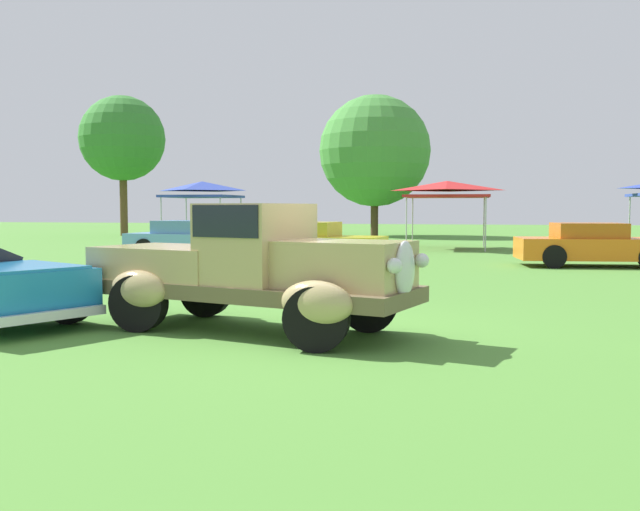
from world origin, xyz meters
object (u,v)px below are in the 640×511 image
Objects in this scene: show_car_yellow at (308,243)px; canopy_tent_left_field at (202,189)px; feature_pickup_truck at (251,266)px; show_car_skyblue at (189,239)px; show_car_orange at (593,245)px; canopy_tent_center_field at (447,188)px.

show_car_yellow is 1.69× the size of canopy_tent_left_field.
show_car_yellow is 8.81m from canopy_tent_left_field.
canopy_tent_left_field is at bearing 113.82° from feature_pickup_truck.
feature_pickup_truck is 14.05m from show_car_skyblue.
show_car_skyblue and show_car_yellow have the same top height.
show_car_yellow is 8.13m from show_car_orange.
canopy_tent_left_field is 9.87m from canopy_tent_center_field.
canopy_tent_center_field is (1.95, 19.25, 1.55)m from feature_pickup_truck.
show_car_orange is 8.86m from canopy_tent_center_field.
feature_pickup_truck is 13.26m from show_car_orange.
show_car_skyblue is at bearing -72.98° from canopy_tent_left_field.
feature_pickup_truck is 1.12× the size of show_car_skyblue.
canopy_tent_left_field is at bearing -170.76° from canopy_tent_center_field.
canopy_tent_center_field is at bearing 119.54° from show_car_orange.
canopy_tent_left_field is (-14.02, 5.95, 1.82)m from show_car_orange.
feature_pickup_truck is 1.10× the size of show_car_orange.
feature_pickup_truck is at bearing -117.99° from show_car_orange.
show_car_orange is 1.31× the size of canopy_tent_center_field.
show_car_yellow is at bearing -15.60° from show_car_skyblue.
show_car_skyblue and show_car_orange have the same top height.
feature_pickup_truck is 1.45× the size of canopy_tent_center_field.
feature_pickup_truck is 11.53m from show_car_yellow.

